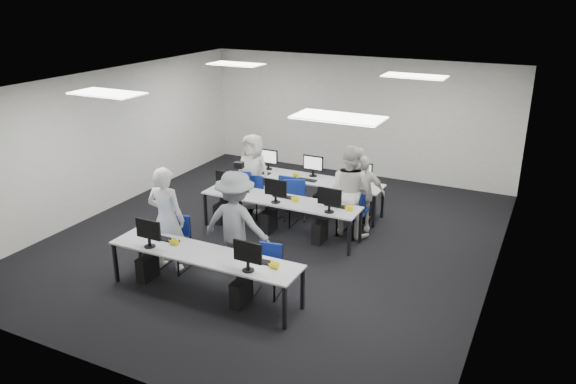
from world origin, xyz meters
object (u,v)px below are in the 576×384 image
at_px(chair_0, 175,253).
at_px(chair_1, 268,279).
at_px(desk_front, 204,256).
at_px(student_3, 362,193).
at_px(chair_5, 243,198).
at_px(desk_mid, 280,202).
at_px(student_0, 166,219).
at_px(student_2, 253,173).
at_px(photographer, 236,224).
at_px(chair_7, 355,218).
at_px(chair_2, 252,204).
at_px(chair_3, 285,209).
at_px(chair_6, 295,205).
at_px(student_1, 350,190).
at_px(chair_4, 351,223).

distance_m(chair_0, chair_1, 1.85).
bearing_deg(desk_front, chair_1, 28.50).
relative_size(desk_front, student_3, 2.10).
xyz_separation_m(chair_5, student_3, (2.61, 0.22, 0.46)).
bearing_deg(desk_mid, student_3, 35.29).
bearing_deg(student_0, student_2, -94.74).
bearing_deg(student_2, photographer, -61.73).
distance_m(chair_1, student_3, 3.16).
distance_m(chair_5, student_2, 0.59).
height_order(chair_5, chair_7, chair_5).
distance_m(chair_2, chair_5, 0.35).
bearing_deg(desk_front, desk_mid, 90.00).
height_order(chair_3, chair_6, chair_3).
xyz_separation_m(desk_front, chair_1, (0.86, 0.47, -0.42)).
bearing_deg(photographer, chair_0, 13.34).
bearing_deg(student_0, chair_1, 173.99).
bearing_deg(chair_1, desk_front, -160.53).
distance_m(chair_7, student_1, 0.66).
height_order(chair_2, chair_3, chair_3).
bearing_deg(chair_4, student_0, -119.98).
bearing_deg(chair_0, desk_mid, 59.30).
bearing_deg(chair_3, chair_1, -71.89).
distance_m(chair_3, chair_6, 0.32).
height_order(chair_1, student_2, student_2).
bearing_deg(student_1, student_0, 61.38).
bearing_deg(chair_3, desk_mid, -75.64).
bearing_deg(chair_4, chair_3, -168.54).
bearing_deg(student_2, chair_0, -83.35).
bearing_deg(student_0, photographer, -167.83).
bearing_deg(chair_4, photographer, -106.02).
distance_m(desk_front, chair_3, 3.19).
height_order(chair_1, chair_6, chair_6).
distance_m(chair_7, student_3, 0.51).
distance_m(chair_7, student_2, 2.45).
xyz_separation_m(chair_2, chair_3, (0.79, -0.01, 0.03)).
distance_m(chair_4, chair_7, 0.25).
distance_m(chair_1, student_2, 3.66).
bearing_deg(chair_5, chair_0, -102.26).
relative_size(chair_0, photographer, 0.51).
bearing_deg(student_1, chair_3, 13.82).
height_order(student_0, student_1, student_0).
relative_size(chair_6, student_3, 0.60).
distance_m(desk_mid, chair_0, 2.33).
height_order(chair_2, chair_7, chair_7).
relative_size(chair_1, student_2, 0.48).
xyz_separation_m(chair_1, student_2, (-1.97, 3.03, 0.59)).
xyz_separation_m(chair_4, chair_5, (-2.54, 0.16, 0.04)).
xyz_separation_m(chair_7, student_1, (-0.07, -0.19, 0.63)).
distance_m(desk_front, chair_0, 1.18).
bearing_deg(chair_0, student_2, 87.01).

